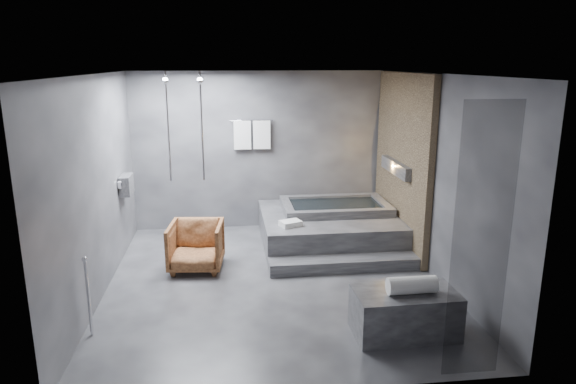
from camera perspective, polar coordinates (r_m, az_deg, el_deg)
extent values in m
plane|color=#2A2A2C|center=(7.22, -1.55, -9.84)|extent=(5.00, 5.00, 0.00)
cube|color=#464648|center=(6.59, -1.72, 12.96)|extent=(4.50, 5.00, 0.04)
cube|color=#333338|center=(9.22, -3.08, 4.59)|extent=(4.50, 0.04, 2.80)
cube|color=#333338|center=(4.39, 1.42, -6.43)|extent=(4.50, 0.04, 2.80)
cube|color=#333338|center=(6.94, -20.45, 0.46)|extent=(0.04, 5.00, 2.80)
cube|color=#333338|center=(7.32, 16.19, 1.48)|extent=(0.04, 5.00, 2.80)
cube|color=tan|center=(8.44, 12.55, 3.36)|extent=(0.10, 2.40, 2.78)
cube|color=#FF9938|center=(8.44, 12.00, 2.69)|extent=(0.14, 1.20, 0.20)
cube|color=slate|center=(8.32, -17.52, 0.77)|extent=(0.16, 0.42, 0.30)
imported|color=beige|center=(8.24, -17.55, 0.30)|extent=(0.08, 0.08, 0.21)
imported|color=beige|center=(8.43, -17.29, 0.44)|extent=(0.07, 0.07, 0.15)
cylinder|color=silver|center=(8.69, -9.56, 7.15)|extent=(0.04, 0.04, 1.80)
cylinder|color=silver|center=(8.73, -13.20, 7.00)|extent=(0.04, 0.04, 1.80)
cylinder|color=silver|center=(9.07, -4.05, 7.92)|extent=(0.75, 0.02, 0.02)
cube|color=white|center=(9.08, -5.10, 6.32)|extent=(0.30, 0.06, 0.50)
cube|color=white|center=(9.09, -2.94, 6.37)|extent=(0.30, 0.06, 0.50)
cylinder|color=silver|center=(6.12, -21.30, -10.90)|extent=(0.04, 0.04, 0.90)
cube|color=black|center=(4.96, 20.65, -5.55)|extent=(0.55, 0.01, 2.60)
cube|color=#2E2F31|center=(8.62, 4.50, -4.02)|extent=(2.20, 2.00, 0.50)
cube|color=#2E2F31|center=(7.59, 6.24, -7.94)|extent=(2.20, 0.36, 0.18)
cube|color=#2D2D2F|center=(5.98, 12.84, -12.94)|extent=(1.14, 0.64, 0.51)
imported|color=#4A2612|center=(7.61, -10.18, -5.93)|extent=(0.83, 0.85, 0.70)
cylinder|color=white|center=(5.80, 13.60, -10.03)|extent=(0.54, 0.20, 0.19)
cube|color=silver|center=(7.88, 0.29, -3.51)|extent=(0.37, 0.32, 0.08)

